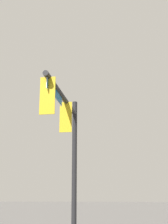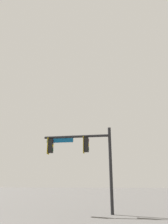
{
  "view_description": "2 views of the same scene",
  "coord_description": "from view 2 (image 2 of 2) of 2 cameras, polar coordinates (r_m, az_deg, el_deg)",
  "views": [
    {
      "loc": [
        7.07,
        -3.55,
        1.54
      ],
      "look_at": [
        -3.6,
        -7.24,
        4.71
      ],
      "focal_mm": 50.0,
      "sensor_mm": 36.0,
      "label": 1
    },
    {
      "loc": [
        -10.14,
        7.33,
        1.89
      ],
      "look_at": [
        -4.77,
        -7.82,
        7.32
      ],
      "focal_mm": 35.0,
      "sensor_mm": 36.0,
      "label": 2
    }
  ],
  "objects": [
    {
      "name": "signal_pole_near",
      "position": [
        16.84,
        0.16,
        -10.23
      ],
      "size": [
        5.21,
        1.21,
        6.12
      ],
      "color": "black",
      "rests_on": "ground_plane"
    }
  ]
}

